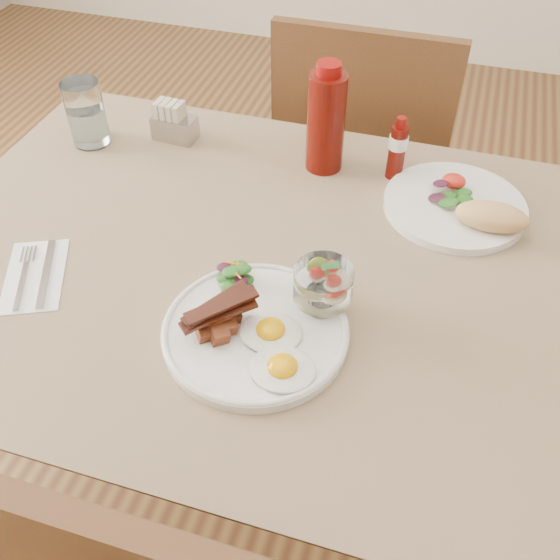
{
  "coord_description": "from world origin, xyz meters",
  "views": [
    {
      "loc": [
        0.2,
        -0.73,
        1.47
      ],
      "look_at": [
        0.01,
        -0.1,
        0.82
      ],
      "focal_mm": 40.0,
      "sensor_mm": 36.0,
      "label": 1
    }
  ],
  "objects_px": {
    "second_plate": "(463,207)",
    "sugar_caddy": "(173,124)",
    "main_plate": "(256,332)",
    "hot_sauce_bottle": "(397,149)",
    "ketchup_bottle": "(326,121)",
    "fruit_cup": "(323,284)",
    "chair_far": "(362,164)",
    "water_glass": "(87,117)",
    "table": "(294,302)"
  },
  "relations": [
    {
      "from": "second_plate",
      "to": "sugar_caddy",
      "type": "bearing_deg",
      "value": 171.93
    },
    {
      "from": "main_plate",
      "to": "hot_sauce_bottle",
      "type": "height_order",
      "value": "hot_sauce_bottle"
    },
    {
      "from": "main_plate",
      "to": "ketchup_bottle",
      "type": "height_order",
      "value": "ketchup_bottle"
    },
    {
      "from": "hot_sauce_bottle",
      "to": "fruit_cup",
      "type": "bearing_deg",
      "value": -96.5
    },
    {
      "from": "chair_far",
      "to": "sugar_caddy",
      "type": "relative_size",
      "value": 9.97
    },
    {
      "from": "second_plate",
      "to": "main_plate",
      "type": "bearing_deg",
      "value": -125.03
    },
    {
      "from": "chair_far",
      "to": "fruit_cup",
      "type": "relative_size",
      "value": 10.18
    },
    {
      "from": "chair_far",
      "to": "ketchup_bottle",
      "type": "height_order",
      "value": "ketchup_bottle"
    },
    {
      "from": "ketchup_bottle",
      "to": "sugar_caddy",
      "type": "relative_size",
      "value": 2.33
    },
    {
      "from": "chair_far",
      "to": "hot_sauce_bottle",
      "type": "height_order",
      "value": "chair_far"
    },
    {
      "from": "fruit_cup",
      "to": "ketchup_bottle",
      "type": "distance_m",
      "value": 0.4
    },
    {
      "from": "hot_sauce_bottle",
      "to": "ketchup_bottle",
      "type": "bearing_deg",
      "value": -177.2
    },
    {
      "from": "main_plate",
      "to": "ketchup_bottle",
      "type": "distance_m",
      "value": 0.47
    },
    {
      "from": "ketchup_bottle",
      "to": "hot_sauce_bottle",
      "type": "relative_size",
      "value": 1.69
    },
    {
      "from": "fruit_cup",
      "to": "water_glass",
      "type": "height_order",
      "value": "water_glass"
    },
    {
      "from": "fruit_cup",
      "to": "sugar_caddy",
      "type": "xyz_separation_m",
      "value": [
        -0.42,
        0.4,
        -0.03
      ]
    },
    {
      "from": "water_glass",
      "to": "table",
      "type": "bearing_deg",
      "value": -25.36
    },
    {
      "from": "ketchup_bottle",
      "to": "water_glass",
      "type": "height_order",
      "value": "ketchup_bottle"
    },
    {
      "from": "second_plate",
      "to": "hot_sauce_bottle",
      "type": "height_order",
      "value": "hot_sauce_bottle"
    },
    {
      "from": "table",
      "to": "second_plate",
      "type": "relative_size",
      "value": 5.06
    },
    {
      "from": "second_plate",
      "to": "sugar_caddy",
      "type": "xyz_separation_m",
      "value": [
        -0.61,
        0.09,
        0.02
      ]
    },
    {
      "from": "table",
      "to": "ketchup_bottle",
      "type": "xyz_separation_m",
      "value": [
        -0.03,
        0.3,
        0.19
      ]
    },
    {
      "from": "second_plate",
      "to": "fruit_cup",
      "type": "bearing_deg",
      "value": -120.6
    },
    {
      "from": "table",
      "to": "second_plate",
      "type": "bearing_deg",
      "value": 40.91
    },
    {
      "from": "chair_far",
      "to": "second_plate",
      "type": "relative_size",
      "value": 3.54
    },
    {
      "from": "main_plate",
      "to": "water_glass",
      "type": "relative_size",
      "value": 2.11
    },
    {
      "from": "chair_far",
      "to": "hot_sauce_bottle",
      "type": "relative_size",
      "value": 7.22
    },
    {
      "from": "fruit_cup",
      "to": "water_glass",
      "type": "relative_size",
      "value": 0.69
    },
    {
      "from": "main_plate",
      "to": "sugar_caddy",
      "type": "xyz_separation_m",
      "value": [
        -0.34,
        0.47,
        0.03
      ]
    },
    {
      "from": "hot_sauce_bottle",
      "to": "water_glass",
      "type": "distance_m",
      "value": 0.63
    },
    {
      "from": "main_plate",
      "to": "hot_sauce_bottle",
      "type": "relative_size",
      "value": 2.17
    },
    {
      "from": "table",
      "to": "chair_far",
      "type": "bearing_deg",
      "value": 90.0
    },
    {
      "from": "table",
      "to": "sugar_caddy",
      "type": "height_order",
      "value": "sugar_caddy"
    },
    {
      "from": "chair_far",
      "to": "sugar_caddy",
      "type": "xyz_separation_m",
      "value": [
        -0.35,
        -0.36,
        0.26
      ]
    },
    {
      "from": "ketchup_bottle",
      "to": "hot_sauce_bottle",
      "type": "bearing_deg",
      "value": 2.8
    },
    {
      "from": "main_plate",
      "to": "fruit_cup",
      "type": "bearing_deg",
      "value": 40.05
    },
    {
      "from": "ketchup_bottle",
      "to": "water_glass",
      "type": "distance_m",
      "value": 0.49
    },
    {
      "from": "table",
      "to": "ketchup_bottle",
      "type": "bearing_deg",
      "value": 94.87
    },
    {
      "from": "table",
      "to": "second_plate",
      "type": "distance_m",
      "value": 0.35
    },
    {
      "from": "table",
      "to": "main_plate",
      "type": "distance_m",
      "value": 0.19
    },
    {
      "from": "fruit_cup",
      "to": "second_plate",
      "type": "xyz_separation_m",
      "value": [
        0.19,
        0.31,
        -0.05
      ]
    },
    {
      "from": "hot_sauce_bottle",
      "to": "sugar_caddy",
      "type": "xyz_separation_m",
      "value": [
        -0.47,
        0.0,
        -0.03
      ]
    },
    {
      "from": "second_plate",
      "to": "hot_sauce_bottle",
      "type": "bearing_deg",
      "value": 148.93
    },
    {
      "from": "table",
      "to": "water_glass",
      "type": "bearing_deg",
      "value": 154.64
    },
    {
      "from": "chair_far",
      "to": "ketchup_bottle",
      "type": "distance_m",
      "value": 0.49
    },
    {
      "from": "table",
      "to": "hot_sauce_bottle",
      "type": "xyz_separation_m",
      "value": [
        0.11,
        0.31,
        0.15
      ]
    },
    {
      "from": "hot_sauce_bottle",
      "to": "table",
      "type": "bearing_deg",
      "value": -110.61
    },
    {
      "from": "main_plate",
      "to": "water_glass",
      "type": "bearing_deg",
      "value": 140.87
    },
    {
      "from": "table",
      "to": "chair_far",
      "type": "relative_size",
      "value": 1.43
    },
    {
      "from": "main_plate",
      "to": "water_glass",
      "type": "distance_m",
      "value": 0.65
    }
  ]
}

